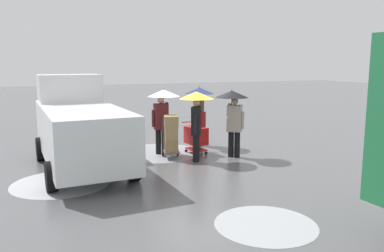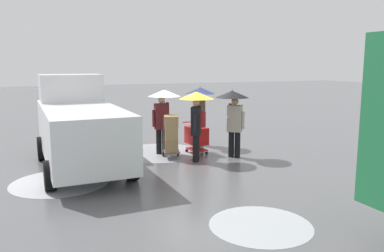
# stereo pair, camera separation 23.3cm
# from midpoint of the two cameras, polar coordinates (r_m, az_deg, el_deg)

# --- Properties ---
(ground_plane) EXTENTS (90.00, 90.00, 0.00)m
(ground_plane) POSITION_cam_midpoint_polar(r_m,az_deg,el_deg) (12.58, 0.95, -4.24)
(ground_plane) COLOR #5B5B5E
(slush_patch_near_cluster) EXTENTS (2.42, 2.42, 0.01)m
(slush_patch_near_cluster) POSITION_cam_midpoint_polar(r_m,az_deg,el_deg) (10.19, -19.42, -7.99)
(slush_patch_near_cluster) COLOR #ADAFB5
(slush_patch_near_cluster) RESTS_ON ground
(slush_patch_under_van) EXTENTS (1.90, 1.90, 0.01)m
(slush_patch_under_van) POSITION_cam_midpoint_polar(r_m,az_deg,el_deg) (13.90, -12.52, -3.16)
(slush_patch_under_van) COLOR silver
(slush_patch_under_van) RESTS_ON ground
(slush_patch_mid_street) EXTENTS (2.89, 2.89, 0.01)m
(slush_patch_mid_street) POSITION_cam_midpoint_polar(r_m,az_deg,el_deg) (12.90, -5.63, -3.94)
(slush_patch_mid_street) COLOR #999BA0
(slush_patch_mid_street) RESTS_ON ground
(slush_patch_far_side) EXTENTS (1.90, 1.90, 0.01)m
(slush_patch_far_side) POSITION_cam_midpoint_polar(r_m,az_deg,el_deg) (7.38, 9.96, -14.21)
(slush_patch_far_side) COLOR #ADAFB5
(slush_patch_far_side) RESTS_ON ground
(cargo_van_parked_right) EXTENTS (2.34, 5.41, 2.60)m
(cargo_van_parked_right) POSITION_cam_midpoint_polar(r_m,az_deg,el_deg) (11.28, -16.92, -0.10)
(cargo_van_parked_right) COLOR white
(cargo_van_parked_right) RESTS_ON ground
(shopping_cart_vendor) EXTENTS (0.64, 0.87, 1.02)m
(shopping_cart_vendor) POSITION_cam_midpoint_polar(r_m,az_deg,el_deg) (12.63, 0.07, -1.56)
(shopping_cart_vendor) COLOR red
(shopping_cart_vendor) RESTS_ON ground
(hand_dolly_boxes) EXTENTS (0.66, 0.80, 1.35)m
(hand_dolly_boxes) POSITION_cam_midpoint_polar(r_m,az_deg,el_deg) (11.94, -3.67, -1.21)
(hand_dolly_boxes) COLOR #515156
(hand_dolly_boxes) RESTS_ON ground
(pedestrian_pink_side) EXTENTS (1.04, 1.04, 2.15)m
(pedestrian_pink_side) POSITION_cam_midpoint_polar(r_m,az_deg,el_deg) (13.65, 0.61, 3.56)
(pedestrian_pink_side) COLOR black
(pedestrian_pink_side) RESTS_ON ground
(pedestrian_black_side) EXTENTS (1.04, 1.04, 2.15)m
(pedestrian_black_side) POSITION_cam_midpoint_polar(r_m,az_deg,el_deg) (12.06, 5.55, 2.77)
(pedestrian_black_side) COLOR black
(pedestrian_black_side) RESTS_ON ground
(pedestrian_white_side) EXTENTS (1.04, 1.04, 2.15)m
(pedestrian_white_side) POSITION_cam_midpoint_polar(r_m,az_deg,el_deg) (11.50, 0.13, 2.43)
(pedestrian_white_side) COLOR black
(pedestrian_white_side) RESTS_ON ground
(pedestrian_far_side) EXTENTS (1.04, 1.04, 2.15)m
(pedestrian_far_side) POSITION_cam_midpoint_polar(r_m,az_deg,el_deg) (12.49, -4.94, 3.00)
(pedestrian_far_side) COLOR black
(pedestrian_far_side) RESTS_ON ground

